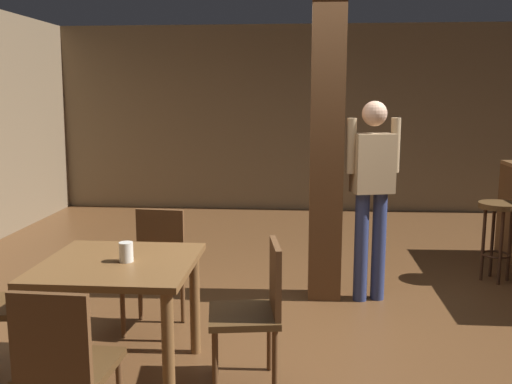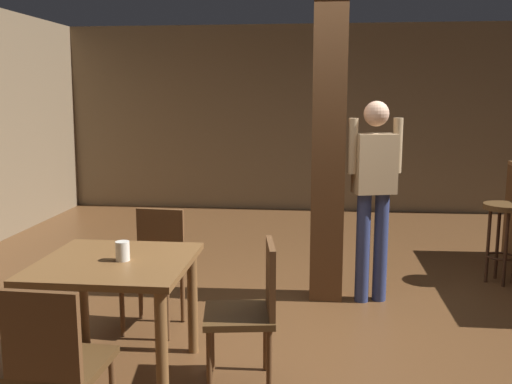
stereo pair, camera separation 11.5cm
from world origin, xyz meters
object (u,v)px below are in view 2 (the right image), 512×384
Objects in this scene: chair_south at (55,361)px; standing_person at (374,187)px; napkin_cup at (123,251)px; dining_table at (116,281)px; chair_east at (251,306)px; bar_stool_near at (503,223)px; chair_north at (156,262)px.

standing_person reaches higher than chair_south.
napkin_cup is at bearing 85.64° from chair_south.
standing_person reaches higher than dining_table.
chair_east is 3.04m from bar_stool_near.
chair_east is 1.84m from standing_person.
dining_table is 2.33m from standing_person.
standing_person is (1.69, 0.73, 0.50)m from chair_north.
napkin_cup is at bearing -136.78° from standing_person.
bar_stool_near is (2.13, 2.17, 0.08)m from chair_east.
chair_south reaches higher than bar_stool_near.
standing_person reaches higher than chair_north.
chair_south is 0.52× the size of standing_person.
chair_east is at bearing -118.98° from standing_person.
dining_table is 0.84m from chair_south.
chair_north is at bearing 89.19° from chair_south.
bar_stool_near is (2.97, 2.16, -0.05)m from dining_table.
chair_east is (0.85, -0.01, -0.13)m from dining_table.
dining_table is at bearing 170.41° from napkin_cup.
dining_table is 0.83m from chair_north.
standing_person is at bearing -154.03° from bar_stool_near.
chair_north is 1.00× the size of chair_east.
chair_east is 0.86m from napkin_cup.
chair_south is at bearing -125.88° from standing_person.
napkin_cup is 2.28m from standing_person.
bar_stool_near is at bearing 45.05° from chair_south.
chair_south is 7.39× the size of napkin_cup.
chair_east is 1.00× the size of chair_south.
standing_person is at bearing 42.14° from dining_table.
napkin_cup is at bearing -87.29° from chair_north.
dining_table is 3.68m from bar_stool_near.
dining_table is 0.54× the size of standing_person.
chair_north reaches higher than napkin_cup.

